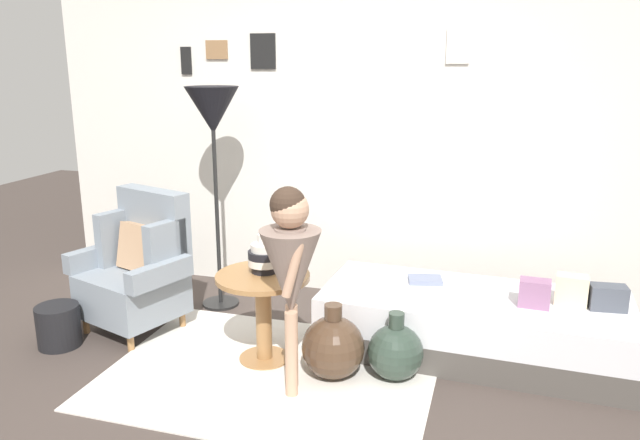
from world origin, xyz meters
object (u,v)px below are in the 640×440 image
Objects in this scene: side_table at (263,299)px; demijohn_near at (333,347)px; armchair at (139,268)px; magazine_basket at (59,326)px; vase_striped at (264,257)px; demijohn_far at (395,352)px; floor_lamp at (213,119)px; person_child at (290,263)px; daybed at (472,325)px; book_on_daybed at (425,280)px.

demijohn_near is (0.47, -0.08, -0.22)m from side_table.
armchair reaches higher than magazine_basket.
vase_striped reaches higher than side_table.
floor_lamp is at bearing 153.56° from demijohn_far.
vase_striped is at bearing 129.60° from person_child.
floor_lamp is (-0.66, 0.75, 1.02)m from side_table.
armchair is at bearing -173.79° from daybed.
floor_lamp is (-1.91, 0.28, 1.23)m from daybed.
magazine_basket is (-2.30, -0.82, -0.28)m from book_on_daybed.
side_table reaches higher than book_on_daybed.
side_table is 0.35× the size of floor_lamp.
daybed is 8.79× the size of book_on_daybed.
armchair reaches higher than daybed.
demijohn_far is 2.22m from magazine_basket.
demijohn_near is 1.65× the size of magazine_basket.
vase_striped is 0.52× the size of demijohn_near.
vase_striped is (1.01, -0.17, 0.23)m from armchair.
magazine_basket is at bearing 176.19° from person_child.
floor_lamp is at bearing 131.95° from person_child.
book_on_daybed is at bearing 11.72° from armchair.
floor_lamp is at bearing 175.32° from book_on_daybed.
side_table is 2.64× the size of book_on_daybed.
person_child is (1.31, -0.53, 0.34)m from armchair.
vase_striped is 0.15× the size of floor_lamp.
demijohn_near is at bearing -14.98° from vase_striped.
book_on_daybed is (0.62, 0.93, -0.36)m from person_child.
demijohn_near is 1.10× the size of demijohn_far.
armchair is 4.41× the size of book_on_daybed.
floor_lamp is 2.09m from demijohn_far.
floor_lamp is 7.54× the size of book_on_daybed.
armchair reaches higher than side_table.
daybed is at bearing 6.21° from armchair.
vase_striped reaches higher than daybed.
daybed is 4.62× the size of demijohn_far.
magazine_basket is at bearing -174.58° from demijohn_far.
magazine_basket is (-1.37, -0.25, -0.53)m from vase_striped.
floor_lamp is 1.38× the size of person_child.
armchair is 1.88m from demijohn_far.
person_child is 1.79m from magazine_basket.
book_on_daybed is (1.58, -0.13, -1.02)m from floor_lamp.
side_table reaches higher than magazine_basket.
armchair is 1.98m from book_on_daybed.
person_child reaches higher than daybed.
armchair is 0.63m from magazine_basket.
floor_lamp is 1.88m from book_on_daybed.
floor_lamp is 3.97× the size of demijohn_far.
book_on_daybed is 0.67m from demijohn_far.
demijohn_near is at bearing -144.79° from daybed.
demijohn_near reaches higher than demijohn_far.
vase_striped is 0.48m from person_child.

